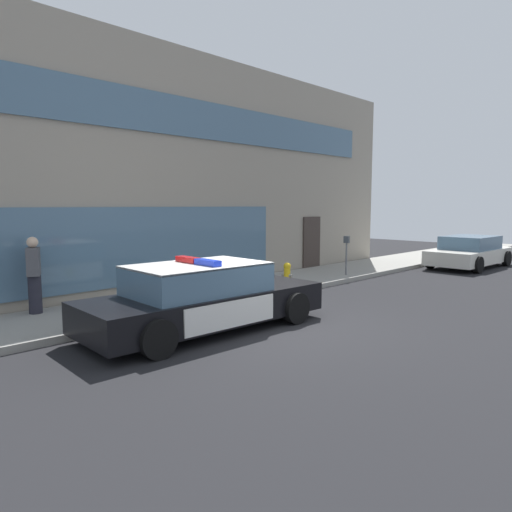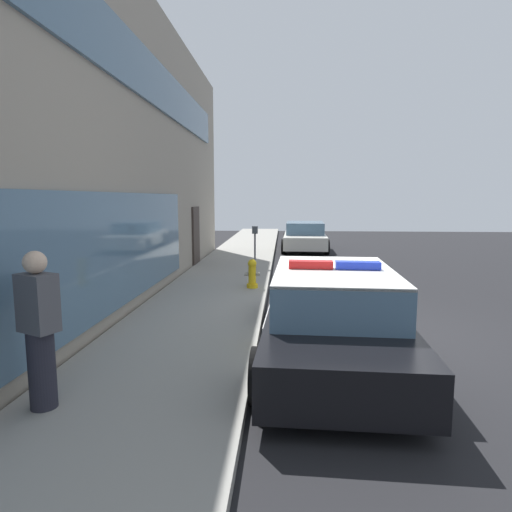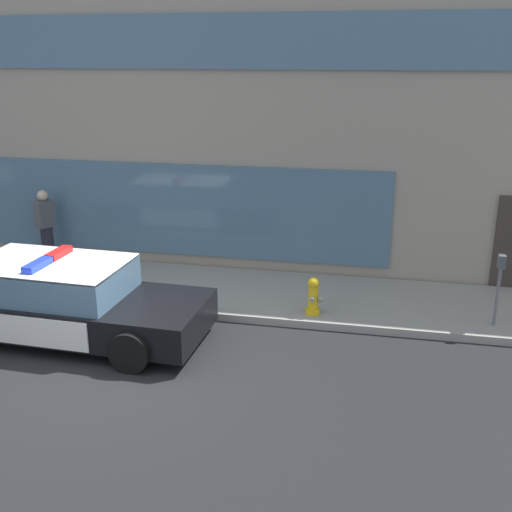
{
  "view_description": "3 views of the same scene",
  "coord_description": "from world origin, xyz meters",
  "px_view_note": "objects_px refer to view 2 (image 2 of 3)",
  "views": [
    {
      "loc": [
        -7.11,
        -6.39,
        2.56
      ],
      "look_at": [
        1.52,
        2.22,
        1.2
      ],
      "focal_mm": 32.31,
      "sensor_mm": 36.0,
      "label": 1
    },
    {
      "loc": [
        -7.76,
        1.62,
        2.4
      ],
      "look_at": [
        1.45,
        2.21,
        1.17
      ],
      "focal_mm": 30.55,
      "sensor_mm": 36.0,
      "label": 2
    },
    {
      "loc": [
        4.12,
        -8.29,
        4.86
      ],
      "look_at": [
        1.92,
        2.36,
        1.24
      ],
      "focal_mm": 43.16,
      "sensor_mm": 36.0,
      "label": 3
    }
  ],
  "objects_px": {
    "fire_hydrant": "(252,274)",
    "parking_meter": "(255,239)",
    "pedestrian_on_sidewalk": "(39,330)",
    "police_cruiser": "(332,313)",
    "car_down_street": "(305,236)"
  },
  "relations": [
    {
      "from": "fire_hydrant",
      "to": "parking_meter",
      "type": "bearing_deg",
      "value": 2.59
    },
    {
      "from": "car_down_street",
      "to": "parking_meter",
      "type": "height_order",
      "value": "parking_meter"
    },
    {
      "from": "police_cruiser",
      "to": "fire_hydrant",
      "type": "relative_size",
      "value": 7.17
    },
    {
      "from": "fire_hydrant",
      "to": "pedestrian_on_sidewalk",
      "type": "height_order",
      "value": "pedestrian_on_sidewalk"
    },
    {
      "from": "police_cruiser",
      "to": "pedestrian_on_sidewalk",
      "type": "xyz_separation_m",
      "value": [
        -2.13,
        3.31,
        0.33
      ]
    },
    {
      "from": "fire_hydrant",
      "to": "parking_meter",
      "type": "xyz_separation_m",
      "value": [
        3.27,
        0.15,
        0.58
      ]
    },
    {
      "from": "police_cruiser",
      "to": "pedestrian_on_sidewalk",
      "type": "distance_m",
      "value": 3.95
    },
    {
      "from": "pedestrian_on_sidewalk",
      "to": "parking_meter",
      "type": "height_order",
      "value": "pedestrian_on_sidewalk"
    },
    {
      "from": "police_cruiser",
      "to": "car_down_street",
      "type": "xyz_separation_m",
      "value": [
        13.7,
        -0.23,
        -0.05
      ]
    },
    {
      "from": "police_cruiser",
      "to": "fire_hydrant",
      "type": "xyz_separation_m",
      "value": [
        4.34,
        1.52,
        -0.18
      ]
    },
    {
      "from": "pedestrian_on_sidewalk",
      "to": "parking_meter",
      "type": "xyz_separation_m",
      "value": [
        9.73,
        -1.64,
        0.07
      ]
    },
    {
      "from": "parking_meter",
      "to": "fire_hydrant",
      "type": "bearing_deg",
      "value": -177.41
    },
    {
      "from": "police_cruiser",
      "to": "car_down_street",
      "type": "height_order",
      "value": "police_cruiser"
    },
    {
      "from": "police_cruiser",
      "to": "parking_meter",
      "type": "relative_size",
      "value": 3.89
    },
    {
      "from": "fire_hydrant",
      "to": "parking_meter",
      "type": "distance_m",
      "value": 3.32
    }
  ]
}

